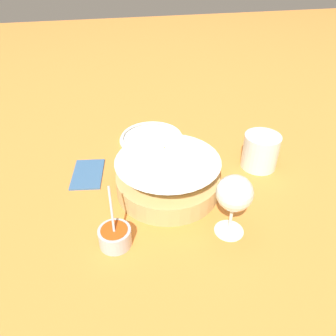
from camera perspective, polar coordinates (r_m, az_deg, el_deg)
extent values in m
plane|color=orange|center=(0.82, 2.11, -3.60)|extent=(4.00, 4.00, 0.00)
cylinder|color=tan|center=(0.80, 0.00, -2.60)|extent=(0.25, 0.25, 0.05)
cone|color=white|center=(0.78, 0.00, -1.34)|extent=(0.25, 0.25, 0.09)
cylinder|color=#3D842D|center=(0.80, 0.00, -2.46)|extent=(0.19, 0.19, 0.01)
pyramid|color=#B77A38|center=(0.82, -0.62, 1.88)|extent=(0.06, 0.07, 0.06)
pyramid|color=#B77A38|center=(0.75, -3.12, -2.19)|extent=(0.08, 0.07, 0.06)
pyramid|color=#B77A38|center=(0.76, 3.85, -1.75)|extent=(0.06, 0.07, 0.05)
cylinder|color=#B7B7BC|center=(0.69, -9.21, -11.76)|extent=(0.07, 0.07, 0.04)
cylinder|color=#CC4C14|center=(0.68, -9.27, -11.36)|extent=(0.05, 0.05, 0.03)
cylinder|color=#B7B7BC|center=(0.66, -9.68, -8.23)|extent=(0.06, 0.01, 0.11)
cylinder|color=silver|center=(0.73, 10.55, -10.63)|extent=(0.06, 0.06, 0.00)
cylinder|color=silver|center=(0.70, 10.88, -8.52)|extent=(0.01, 0.01, 0.07)
sphere|color=silver|center=(0.65, 11.54, -4.30)|extent=(0.07, 0.07, 0.07)
sphere|color=#DBD17A|center=(0.66, 11.45, -4.91)|extent=(0.05, 0.05, 0.05)
cylinder|color=silver|center=(0.90, 15.80, 2.84)|extent=(0.09, 0.09, 0.09)
cylinder|color=gold|center=(0.91, 15.69, 2.25)|extent=(0.08, 0.08, 0.07)
torus|color=silver|center=(0.94, 14.51, 4.64)|extent=(0.07, 0.01, 0.07)
cylinder|color=white|center=(1.01, -2.85, 5.15)|extent=(0.20, 0.20, 0.01)
torus|color=white|center=(1.01, -2.86, 5.47)|extent=(0.19, 0.19, 0.01)
cube|color=#38608E|center=(0.89, -13.82, -0.91)|extent=(0.14, 0.09, 0.01)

